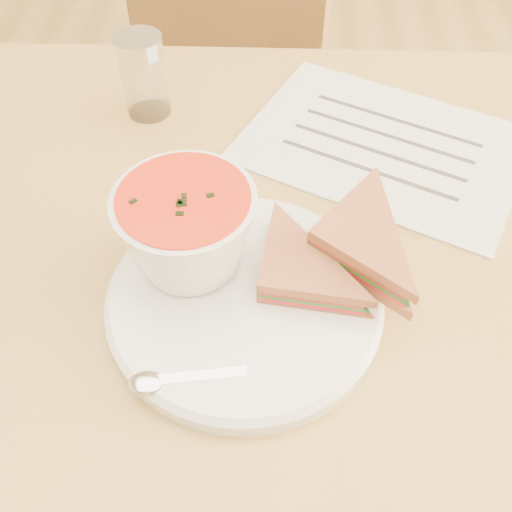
# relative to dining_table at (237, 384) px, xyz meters

# --- Properties ---
(floor) EXTENTS (5.00, 6.00, 0.01)m
(floor) POSITION_rel_dining_table_xyz_m (0.00, 0.00, -0.38)
(floor) COLOR olive
(floor) RESTS_ON ground
(dining_table) EXTENTS (1.00, 0.70, 0.75)m
(dining_table) POSITION_rel_dining_table_xyz_m (0.00, 0.00, 0.00)
(dining_table) COLOR olive
(dining_table) RESTS_ON floor
(chair_far) EXTENTS (0.57, 0.57, 0.98)m
(chair_far) POSITION_rel_dining_table_xyz_m (-0.13, 0.51, 0.12)
(chair_far) COLOR brown
(chair_far) RESTS_ON floor
(plate) EXTENTS (0.32, 0.32, 0.02)m
(plate) POSITION_rel_dining_table_xyz_m (0.02, -0.11, 0.38)
(plate) COLOR white
(plate) RESTS_ON dining_table
(soup_bowl) EXTENTS (0.16, 0.16, 0.09)m
(soup_bowl) POSITION_rel_dining_table_xyz_m (-0.03, -0.07, 0.44)
(soup_bowl) COLOR white
(soup_bowl) RESTS_ON plate
(sandwich_half_a) EXTENTS (0.12, 0.12, 0.03)m
(sandwich_half_a) POSITION_rel_dining_table_xyz_m (0.04, -0.12, 0.41)
(sandwich_half_a) COLOR #B86A41
(sandwich_half_a) RESTS_ON plate
(sandwich_half_b) EXTENTS (0.16, 0.16, 0.04)m
(sandwich_half_b) POSITION_rel_dining_table_xyz_m (0.08, -0.07, 0.42)
(sandwich_half_b) COLOR #B86A41
(sandwich_half_b) RESTS_ON plate
(spoon) EXTENTS (0.16, 0.06, 0.01)m
(spoon) POSITION_rel_dining_table_xyz_m (-0.01, -0.20, 0.40)
(spoon) COLOR silver
(spoon) RESTS_ON plate
(paper_menu) EXTENTS (0.39, 0.36, 0.00)m
(paper_menu) POSITION_rel_dining_table_xyz_m (0.18, 0.13, 0.38)
(paper_menu) COLOR white
(paper_menu) RESTS_ON dining_table
(condiment_shaker) EXTENTS (0.06, 0.06, 0.10)m
(condiment_shaker) POSITION_rel_dining_table_xyz_m (-0.11, 0.19, 0.43)
(condiment_shaker) COLOR silver
(condiment_shaker) RESTS_ON dining_table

